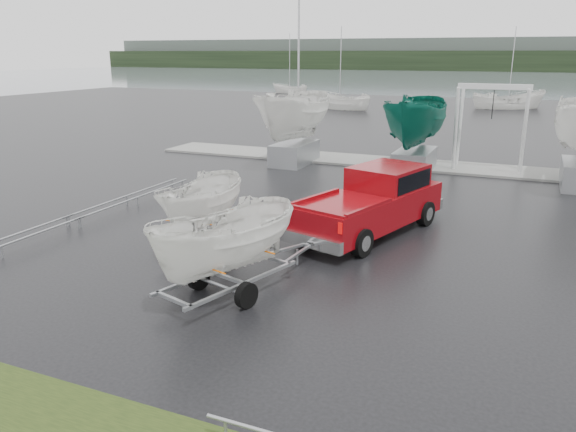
{
  "coord_description": "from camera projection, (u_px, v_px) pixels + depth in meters",
  "views": [
    {
      "loc": [
        4.45,
        -15.36,
        5.54
      ],
      "look_at": [
        -1.45,
        -1.74,
        1.2
      ],
      "focal_mm": 35.0,
      "sensor_mm": 36.0,
      "label": 1
    }
  ],
  "objects": [
    {
      "name": "trailer_hitched",
      "position": [
        225.0,
        187.0,
        12.56
      ],
      "size": [
        2.16,
        3.79,
        4.84
      ],
      "rotation": [
        0.0,
        0.0,
        -0.29
      ],
      "color": "#989BA1",
      "rests_on": "ground"
    },
    {
      "name": "dock",
      "position": [
        430.0,
        166.0,
        28.22
      ],
      "size": [
        30.0,
        3.0,
        0.12
      ],
      "primitive_type": "cube",
      "color": "gray",
      "rests_on": "ground"
    },
    {
      "name": "pickup_truck",
      "position": [
        375.0,
        199.0,
        17.82
      ],
      "size": [
        3.69,
        6.39,
        2.01
      ],
      "rotation": [
        0.0,
        0.0,
        -0.29
      ],
      "color": "maroon",
      "rests_on": "ground"
    },
    {
      "name": "boat_hoist",
      "position": [
        492.0,
        115.0,
        26.46
      ],
      "size": [
        3.3,
        2.18,
        4.12
      ],
      "color": "silver",
      "rests_on": "ground"
    },
    {
      "name": "mast_rack_0",
      "position": [
        132.0,
        196.0,
        20.99
      ],
      "size": [
        0.56,
        6.5,
        0.06
      ],
      "rotation": [
        0.0,
        0.0,
        1.57
      ],
      "color": "#989BA1",
      "rests_on": "ground"
    },
    {
      "name": "moored_boat_4",
      "position": [
        290.0,
        93.0,
        78.64
      ],
      "size": [
        2.36,
        2.31,
        10.75
      ],
      "rotation": [
        0.0,
        0.0,
        4.59
      ],
      "color": "white",
      "rests_on": "ground"
    },
    {
      "name": "keelboat_0",
      "position": [
        295.0,
        81.0,
        27.8
      ],
      "size": [
        2.63,
        3.2,
        10.81
      ],
      "color": "#989BA1",
      "rests_on": "ground"
    },
    {
      "name": "moored_boat_1",
      "position": [
        507.0,
        109.0,
        57.27
      ],
      "size": [
        3.88,
        3.85,
        11.78
      ],
      "rotation": [
        0.0,
        0.0,
        2.03
      ],
      "color": "white",
      "rests_on": "ground"
    },
    {
      "name": "lake",
      "position": [
        511.0,
        83.0,
        104.87
      ],
      "size": [
        300.0,
        300.0,
        0.0
      ],
      "primitive_type": "plane",
      "color": "slate",
      "rests_on": "ground"
    },
    {
      "name": "trailer_parked",
      "position": [
        201.0,
        162.0,
        15.84
      ],
      "size": [
        1.83,
        3.7,
        4.69
      ],
      "rotation": [
        0.0,
        0.0,
        0.1
      ],
      "color": "#989BA1",
      "rests_on": "ground"
    },
    {
      "name": "ground_plane",
      "position": [
        355.0,
        245.0,
        16.78
      ],
      "size": [
        120.0,
        120.0,
        0.0
      ],
      "primitive_type": "plane",
      "color": "black",
      "rests_on": "ground"
    },
    {
      "name": "moored_boat_0",
      "position": [
        339.0,
        109.0,
        56.94
      ],
      "size": [
        3.45,
        3.4,
        11.57
      ],
      "rotation": [
        0.0,
        0.0,
        4.4
      ],
      "color": "white",
      "rests_on": "ground"
    },
    {
      "name": "keelboat_1",
      "position": [
        419.0,
        87.0,
        25.7
      ],
      "size": [
        2.52,
        3.2,
        7.79
      ],
      "color": "#989BA1",
      "rests_on": "ground"
    },
    {
      "name": "far_hill",
      "position": [
        524.0,
        54.0,
        172.17
      ],
      "size": [
        300.0,
        6.0,
        10.0
      ],
      "primitive_type": "cube",
      "color": "#4C5651",
      "rests_on": "ground"
    },
    {
      "name": "treeline",
      "position": [
        523.0,
        61.0,
        165.69
      ],
      "size": [
        300.0,
        8.0,
        6.0
      ],
      "primitive_type": "cube",
      "color": "black",
      "rests_on": "ground"
    }
  ]
}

